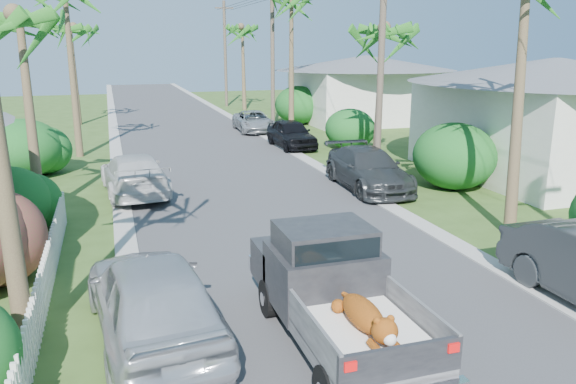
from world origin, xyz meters
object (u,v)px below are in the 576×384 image
object	(u,v)px
parked_car_rf	(291,134)
parked_car_ln	(152,298)
pickup_truck	(329,284)
palm_r_d	(243,27)
parked_car_lf	(134,175)
utility_pole_b	(381,64)
house_right_far	(365,91)
palm_l_d	(70,27)
parked_car_rd	(254,122)
palm_r_b	(382,29)
parked_car_rm	(368,169)
utility_pole_d	(225,53)
house_right_near	(550,121)
palm_l_b	(18,15)
utility_pole_c	(273,57)

from	to	relation	value
parked_car_rf	parked_car_ln	world-z (taller)	parked_car_ln
pickup_truck	palm_r_d	size ratio (longest dim) A/B	0.64
parked_car_lf	utility_pole_b	xyz separation A→B (m)	(9.38, -0.68, 3.86)
parked_car_lf	utility_pole_b	distance (m)	10.16
house_right_far	palm_r_d	bearing A→B (deg)	123.02
palm_l_d	house_right_far	world-z (taller)	palm_l_d
palm_l_d	parked_car_rd	bearing A→B (deg)	-31.86
palm_r_b	palm_r_d	xyz separation A→B (m)	(-0.10, 25.00, 0.79)
parked_car_rm	utility_pole_d	bearing A→B (deg)	91.03
pickup_truck	parked_car_rf	bearing A→B (deg)	74.10
palm_l_d	house_right_near	size ratio (longest dim) A/B	0.86
palm_l_b	palm_r_d	world-z (taller)	palm_r_d
utility_pole_c	pickup_truck	bearing A→B (deg)	-103.88
pickup_truck	palm_l_b	size ratio (longest dim) A/B	0.69
palm_r_b	house_right_far	distance (m)	16.75
palm_r_b	utility_pole_c	bearing A→B (deg)	94.40
house_right_far	parked_car_rm	bearing A→B (deg)	-114.67
house_right_far	palm_l_d	bearing A→B (deg)	168.41
parked_car_rd	parked_car_lf	distance (m)	15.83
palm_l_b	house_right_near	bearing A→B (deg)	0.00
utility_pole_b	utility_pole_d	distance (m)	30.00
parked_car_rm	palm_r_b	bearing A→B (deg)	60.95
utility_pole_b	palm_l_d	bearing A→B (deg)	119.95
parked_car_rm	parked_car_ln	bearing A→B (deg)	-130.65
parked_car_rf	utility_pole_c	size ratio (longest dim) A/B	0.48
parked_car_rd	palm_l_d	world-z (taller)	palm_l_d
utility_pole_d	parked_car_lf	bearing A→B (deg)	-107.74
house_right_far	pickup_truck	bearing A→B (deg)	-116.28
utility_pole_d	utility_pole_c	bearing A→B (deg)	-90.00
palm_l_d	utility_pole_b	distance (m)	24.31
utility_pole_b	utility_pole_d	xyz separation A→B (m)	(0.00, 30.00, 0.00)
house_right_near	utility_pole_b	bearing A→B (deg)	172.30
palm_r_d	house_right_far	world-z (taller)	palm_r_d
palm_l_d	house_right_far	xyz separation A→B (m)	(19.50, -4.00, -4.32)
parked_car_rm	house_right_near	size ratio (longest dim) A/B	0.57
palm_l_b	palm_r_d	distance (m)	31.00
palm_r_d	utility_pole_c	world-z (taller)	utility_pole_c
utility_pole_c	utility_pole_d	world-z (taller)	same
parked_car_lf	palm_l_b	size ratio (longest dim) A/B	0.69
pickup_truck	utility_pole_d	xyz separation A→B (m)	(6.42, 40.99, 3.59)
palm_r_d	house_right_near	bearing A→B (deg)	-76.93
parked_car_lf	palm_l_b	xyz separation A→B (m)	(-3.02, -1.68, 5.40)
pickup_truck	utility_pole_b	bearing A→B (deg)	59.70
utility_pole_b	parked_car_lf	bearing A→B (deg)	175.83
parked_car_rm	parked_car_lf	size ratio (longest dim) A/B	1.00
house_right_far	parked_car_ln	bearing A→B (deg)	-121.90
parked_car_ln	palm_r_d	size ratio (longest dim) A/B	0.62
parked_car_rm	house_right_near	bearing A→B (deg)	3.23
palm_r_b	palm_r_d	size ratio (longest dim) A/B	0.90
house_right_far	utility_pole_d	xyz separation A→B (m)	(-7.40, 13.00, 2.48)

